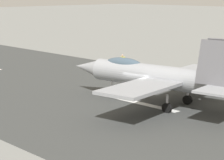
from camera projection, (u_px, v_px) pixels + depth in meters
The scene contains 4 objects.
ground_plane at pixel (140, 103), 37.40m from camera, with size 400.00×400.00×0.00m, color slate.
runway_strip at pixel (140, 103), 37.38m from camera, with size 240.00×26.00×0.02m.
fighter_jet at pixel (159, 76), 36.34m from camera, with size 16.56×14.95×5.58m.
crew_person at pixel (122, 62), 53.42m from camera, with size 0.48×0.60×1.72m.
Camera 1 is at (-24.66, 26.79, 9.02)m, focal length 73.97 mm.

